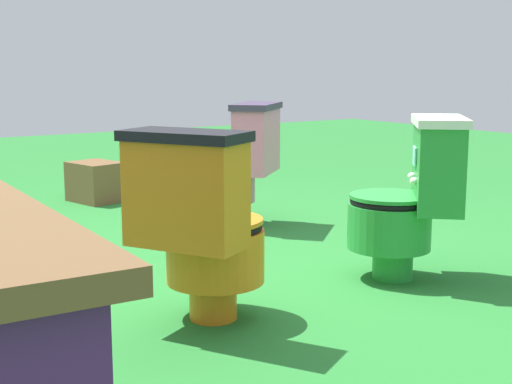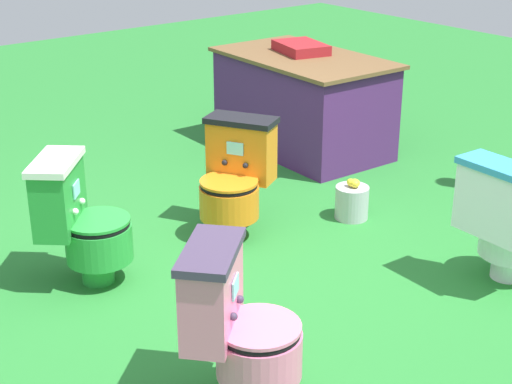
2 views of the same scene
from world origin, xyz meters
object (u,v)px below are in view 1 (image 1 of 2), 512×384
object	(u,v)px
toilet_pink	(239,163)
small_crate	(96,182)
toilet_green	(411,198)
toilet_orange	(203,226)

from	to	relation	value
toilet_pink	small_crate	distance (m)	1.29
toilet_green	toilet_orange	size ratio (longest dim) A/B	1.00
toilet_orange	small_crate	world-z (taller)	toilet_orange
toilet_orange	small_crate	size ratio (longest dim) A/B	2.06
toilet_pink	toilet_orange	bearing A→B (deg)	-168.54
toilet_orange	small_crate	distance (m)	2.65
toilet_green	small_crate	bearing A→B (deg)	51.41
toilet_green	toilet_pink	bearing A→B (deg)	42.59
toilet_pink	toilet_green	xyz separation A→B (m)	(-1.38, -0.03, 0.00)
toilet_orange	small_crate	bearing A→B (deg)	137.40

